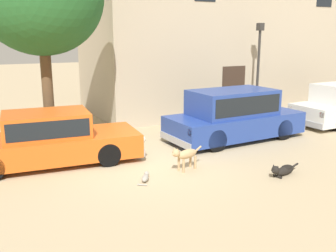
{
  "coord_description": "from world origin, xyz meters",
  "views": [
    {
      "loc": [
        -3.56,
        -8.8,
        3.29
      ],
      "look_at": [
        0.84,
        0.2,
        0.9
      ],
      "focal_mm": 40.52,
      "sensor_mm": 36.0,
      "label": 1
    }
  ],
  "objects_px": {
    "stray_dog_tan": "(284,170)",
    "stray_cat": "(145,177)",
    "parked_sedan_nearest": "(49,138)",
    "parked_sedan_second": "(234,114)",
    "street_lamp": "(259,59)",
    "stray_dog_spotted": "(185,155)"
  },
  "relations": [
    {
      "from": "parked_sedan_nearest",
      "to": "stray_cat",
      "type": "bearing_deg",
      "value": -46.98
    },
    {
      "from": "stray_dog_spotted",
      "to": "stray_cat",
      "type": "relative_size",
      "value": 1.82
    },
    {
      "from": "parked_sedan_second",
      "to": "stray_cat",
      "type": "xyz_separation_m",
      "value": [
        -3.97,
        -2.09,
        -0.77
      ]
    },
    {
      "from": "stray_dog_spotted",
      "to": "parked_sedan_nearest",
      "type": "bearing_deg",
      "value": -50.28
    },
    {
      "from": "stray_dog_tan",
      "to": "street_lamp",
      "type": "relative_size",
      "value": 0.29
    },
    {
      "from": "stray_dog_spotted",
      "to": "stray_cat",
      "type": "xyz_separation_m",
      "value": [
        -1.16,
        -0.19,
        -0.34
      ]
    },
    {
      "from": "stray_dog_spotted",
      "to": "stray_cat",
      "type": "bearing_deg",
      "value": -6.21
    },
    {
      "from": "parked_sedan_second",
      "to": "stray_dog_spotted",
      "type": "relative_size",
      "value": 4.61
    },
    {
      "from": "stray_dog_tan",
      "to": "street_lamp",
      "type": "xyz_separation_m",
      "value": [
        3.42,
        5.32,
        2.27
      ]
    },
    {
      "from": "street_lamp",
      "to": "stray_dog_spotted",
      "type": "bearing_deg",
      "value": -143.63
    },
    {
      "from": "stray_cat",
      "to": "parked_sedan_second",
      "type": "bearing_deg",
      "value": -30.53
    },
    {
      "from": "stray_dog_tan",
      "to": "street_lamp",
      "type": "height_order",
      "value": "street_lamp"
    },
    {
      "from": "stray_dog_spotted",
      "to": "stray_dog_tan",
      "type": "relative_size",
      "value": 0.95
    },
    {
      "from": "parked_sedan_second",
      "to": "stray_dog_tan",
      "type": "bearing_deg",
      "value": -107.57
    },
    {
      "from": "parked_sedan_nearest",
      "to": "parked_sedan_second",
      "type": "xyz_separation_m",
      "value": [
        5.75,
        -0.13,
        0.15
      ]
    },
    {
      "from": "stray_cat",
      "to": "stray_dog_tan",
      "type": "bearing_deg",
      "value": -78.63
    },
    {
      "from": "stray_dog_tan",
      "to": "stray_cat",
      "type": "distance_m",
      "value": 3.34
    },
    {
      "from": "parked_sedan_nearest",
      "to": "stray_dog_spotted",
      "type": "relative_size",
      "value": 4.76
    },
    {
      "from": "parked_sedan_second",
      "to": "street_lamp",
      "type": "height_order",
      "value": "street_lamp"
    },
    {
      "from": "parked_sedan_nearest",
      "to": "parked_sedan_second",
      "type": "height_order",
      "value": "parked_sedan_second"
    },
    {
      "from": "stray_dog_tan",
      "to": "stray_cat",
      "type": "xyz_separation_m",
      "value": [
        -3.13,
        1.16,
        -0.07
      ]
    },
    {
      "from": "parked_sedan_second",
      "to": "street_lamp",
      "type": "distance_m",
      "value": 3.67
    }
  ]
}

